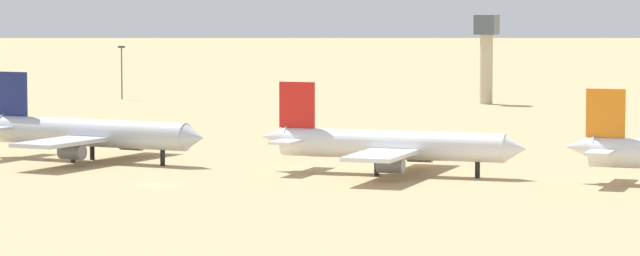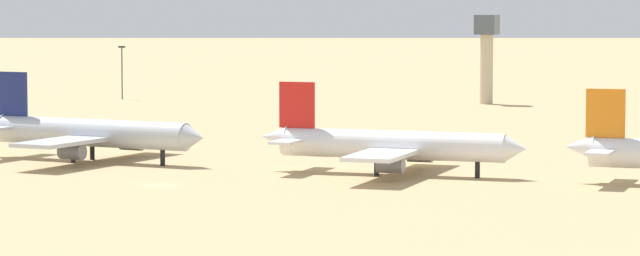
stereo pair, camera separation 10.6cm
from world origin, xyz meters
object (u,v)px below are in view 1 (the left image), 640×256
Objects in this scene: control_tower at (486,50)px; light_pole_west at (122,68)px; parked_jet_navy_3 at (89,133)px; parked_jet_red_4 at (389,145)px.

control_tower is 93.85m from light_pole_west.
parked_jet_navy_3 is 3.12× the size of light_pole_west.
control_tower is (21.02, 157.02, 8.61)m from parked_jet_navy_3.
parked_jet_navy_3 reaches higher than parked_jet_red_4.
control_tower is (-30.39, 156.77, 8.78)m from parked_jet_red_4.
parked_jet_red_4 is (51.41, 0.24, -0.17)m from parked_jet_navy_3.
parked_jet_navy_3 is at bearing -97.62° from control_tower.
light_pole_west is (-91.83, -18.69, -5.19)m from control_tower.
parked_jet_red_4 is at bearing -79.03° from control_tower.
parked_jet_navy_3 is 155.43m from light_pole_west.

